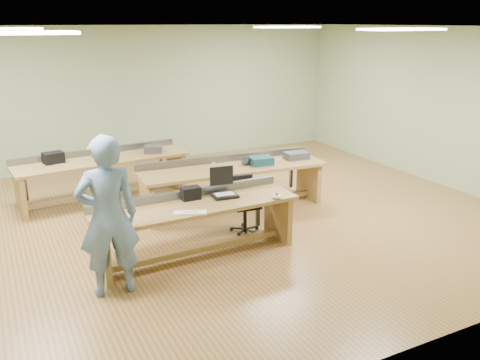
% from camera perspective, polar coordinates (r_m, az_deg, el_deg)
% --- Properties ---
extents(floor, '(10.00, 10.00, 0.00)m').
position_cam_1_polar(floor, '(8.20, -4.58, -4.69)').
color(floor, '#9E663C').
rests_on(floor, ground).
extents(ceiling, '(10.00, 10.00, 0.00)m').
position_cam_1_polar(ceiling, '(7.60, -5.14, 16.75)').
color(ceiling, silver).
rests_on(ceiling, wall_back).
extents(wall_back, '(10.00, 0.04, 3.00)m').
position_cam_1_polar(wall_back, '(11.52, -12.50, 9.14)').
color(wall_back, '#8EA47C').
rests_on(wall_back, floor).
extents(wall_front, '(10.00, 0.04, 3.00)m').
position_cam_1_polar(wall_front, '(4.46, 15.08, -3.97)').
color(wall_front, '#8EA47C').
rests_on(wall_front, floor).
extents(wall_right, '(0.04, 8.00, 3.00)m').
position_cam_1_polar(wall_right, '(10.66, 21.12, 7.75)').
color(wall_right, '#8EA47C').
rests_on(wall_right, floor).
extents(fluor_panels, '(6.20, 3.50, 0.03)m').
position_cam_1_polar(fluor_panels, '(7.60, -5.13, 16.53)').
color(fluor_panels, white).
rests_on(fluor_panels, ceiling).
extents(workbench_front, '(2.81, 0.83, 0.86)m').
position_cam_1_polar(workbench_front, '(6.87, -4.98, -4.20)').
color(workbench_front, '#AF894A').
rests_on(workbench_front, floor).
extents(workbench_mid, '(3.21, 1.04, 0.86)m').
position_cam_1_polar(workbench_mid, '(8.58, -0.89, 0.37)').
color(workbench_mid, '#AF894A').
rests_on(workbench_mid, floor).
extents(workbench_back, '(3.08, 1.07, 0.86)m').
position_cam_1_polar(workbench_back, '(9.39, -15.17, 1.24)').
color(workbench_back, '#AF894A').
rests_on(workbench_back, floor).
extents(person, '(0.72, 0.50, 1.92)m').
position_cam_1_polar(person, '(5.96, -14.60, -4.03)').
color(person, slate).
rests_on(person, floor).
extents(laptop_base, '(0.37, 0.31, 0.04)m').
position_cam_1_polar(laptop_base, '(7.04, -1.72, -1.75)').
color(laptop_base, black).
rests_on(laptop_base, workbench_front).
extents(laptop_screen, '(0.34, 0.05, 0.27)m').
position_cam_1_polar(laptop_screen, '(7.09, -2.10, 0.49)').
color(laptop_screen, black).
rests_on(laptop_screen, laptop_base).
extents(keyboard, '(0.43, 0.29, 0.02)m').
position_cam_1_polar(keyboard, '(6.47, -5.61, -3.68)').
color(keyboard, white).
rests_on(keyboard, workbench_front).
extents(trackball_mouse, '(0.16, 0.18, 0.07)m').
position_cam_1_polar(trackball_mouse, '(6.99, 4.18, -1.82)').
color(trackball_mouse, white).
rests_on(trackball_mouse, workbench_front).
extents(camera_bag, '(0.26, 0.17, 0.17)m').
position_cam_1_polar(camera_bag, '(6.95, -5.57, -1.48)').
color(camera_bag, black).
rests_on(camera_bag, workbench_front).
extents(task_chair, '(0.50, 0.50, 0.85)m').
position_cam_1_polar(task_chair, '(7.72, 0.45, -3.59)').
color(task_chair, black).
rests_on(task_chair, floor).
extents(parts_bin_teal, '(0.40, 0.32, 0.13)m').
position_cam_1_polar(parts_bin_teal, '(8.62, 2.37, 2.18)').
color(parts_bin_teal, '#153A44').
rests_on(parts_bin_teal, workbench_mid).
extents(parts_bin_grey, '(0.44, 0.31, 0.11)m').
position_cam_1_polar(parts_bin_grey, '(9.05, 6.36, 2.77)').
color(parts_bin_grey, '#363639').
rests_on(parts_bin_grey, workbench_mid).
extents(mug, '(0.14, 0.14, 0.11)m').
position_cam_1_polar(mug, '(8.59, 0.58, 2.05)').
color(mug, '#363639').
rests_on(mug, workbench_mid).
extents(drinks_can, '(0.08, 0.08, 0.12)m').
position_cam_1_polar(drinks_can, '(8.36, -3.00, 1.62)').
color(drinks_can, silver).
rests_on(drinks_can, workbench_mid).
extents(storage_box_back, '(0.37, 0.29, 0.19)m').
position_cam_1_polar(storage_box_back, '(9.26, -20.23, 2.37)').
color(storage_box_back, black).
rests_on(storage_box_back, workbench_back).
extents(tray_back, '(0.39, 0.34, 0.13)m').
position_cam_1_polar(tray_back, '(9.53, -9.72, 3.42)').
color(tray_back, '#363639').
rests_on(tray_back, workbench_back).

